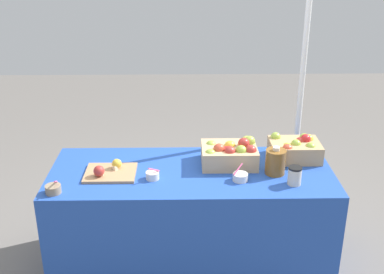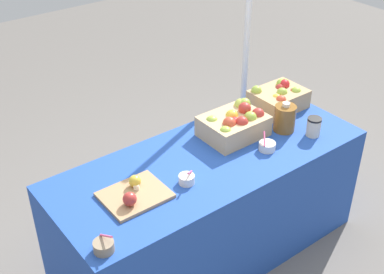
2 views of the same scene
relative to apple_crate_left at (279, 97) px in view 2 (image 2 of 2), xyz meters
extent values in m
plane|color=slate|center=(-0.74, -0.18, -0.82)|extent=(10.00, 10.00, 0.00)
cube|color=#234CAD|center=(-0.74, -0.18, -0.45)|extent=(1.90, 0.76, 0.74)
cube|color=tan|center=(-0.01, 0.00, -0.01)|extent=(0.35, 0.27, 0.12)
sphere|color=#99B742|center=(0.07, 0.05, 0.06)|extent=(0.07, 0.07, 0.07)
sphere|color=#D14C33|center=(-0.08, -0.09, 0.04)|extent=(0.07, 0.07, 0.07)
sphere|color=#B2332D|center=(0.04, 0.03, 0.04)|extent=(0.07, 0.07, 0.07)
sphere|color=#99B742|center=(0.09, -0.06, 0.04)|extent=(0.07, 0.07, 0.07)
sphere|color=red|center=(0.07, 0.03, 0.06)|extent=(0.07, 0.07, 0.07)
sphere|color=#99B742|center=(-0.01, -0.03, 0.04)|extent=(0.07, 0.07, 0.07)
sphere|color=#B2332D|center=(0.08, -0.05, 0.03)|extent=(0.07, 0.07, 0.07)
sphere|color=#99B742|center=(-0.13, 0.09, 0.05)|extent=(0.07, 0.07, 0.07)
sphere|color=gold|center=(0.10, 0.05, 0.05)|extent=(0.07, 0.07, 0.07)
sphere|color=gold|center=(-0.07, -0.04, 0.03)|extent=(0.07, 0.07, 0.07)
cube|color=tan|center=(-0.47, -0.08, -0.01)|extent=(0.38, 0.29, 0.13)
sphere|color=gold|center=(-0.47, -0.06, 0.05)|extent=(0.08, 0.08, 0.08)
sphere|color=#B2332D|center=(-0.34, -0.14, 0.05)|extent=(0.08, 0.08, 0.08)
sphere|color=#99B742|center=(-0.33, -0.01, 0.06)|extent=(0.08, 0.08, 0.08)
sphere|color=#99B742|center=(-0.61, -0.16, 0.03)|extent=(0.08, 0.08, 0.08)
sphere|color=#D14C33|center=(-0.55, -0.12, 0.06)|extent=(0.08, 0.08, 0.08)
sphere|color=#B2332D|center=(-0.38, -0.07, 0.07)|extent=(0.08, 0.08, 0.08)
sphere|color=#99B742|center=(-0.40, -0.15, 0.05)|extent=(0.08, 0.08, 0.08)
sphere|color=red|center=(-0.49, -0.11, 0.03)|extent=(0.08, 0.08, 0.08)
sphere|color=#B2C64C|center=(-0.35, 0.00, 0.06)|extent=(0.08, 0.08, 0.08)
sphere|color=#99B742|center=(-0.60, -0.02, 0.03)|extent=(0.08, 0.08, 0.08)
sphere|color=#B2332D|center=(-0.48, -0.16, 0.05)|extent=(0.08, 0.08, 0.08)
cube|color=tan|center=(-1.27, -0.22, -0.07)|extent=(0.33, 0.27, 0.02)
cube|color=beige|center=(-1.24, -0.19, -0.04)|extent=(0.04, 0.04, 0.03)
sphere|color=#B2332D|center=(-1.33, -0.28, -0.02)|extent=(0.07, 0.07, 0.07)
sphere|color=gold|center=(-1.23, -0.17, -0.03)|extent=(0.07, 0.07, 0.07)
cube|color=beige|center=(-1.32, -0.26, -0.04)|extent=(0.03, 0.03, 0.03)
cylinder|color=gray|center=(-1.59, -0.47, -0.05)|extent=(0.10, 0.10, 0.05)
cylinder|color=#EA598C|center=(-1.57, -0.46, 0.00)|extent=(0.02, 0.09, 0.05)
cylinder|color=silver|center=(-0.42, -0.32, -0.05)|extent=(0.10, 0.10, 0.05)
cylinder|color=#EA598C|center=(-0.44, -0.31, 0.00)|extent=(0.07, 0.08, 0.05)
cylinder|color=silver|center=(-0.99, -0.29, -0.05)|extent=(0.09, 0.09, 0.05)
cylinder|color=#EA598C|center=(-0.98, -0.30, 0.00)|extent=(0.07, 0.07, 0.05)
cylinder|color=brown|center=(-0.18, -0.23, 0.01)|extent=(0.13, 0.13, 0.17)
cylinder|color=silver|center=(-0.18, -0.23, 0.10)|extent=(0.05, 0.05, 0.02)
cylinder|color=beige|center=(-0.08, -0.38, -0.02)|extent=(0.09, 0.09, 0.11)
cylinder|color=black|center=(-0.08, -0.38, 0.04)|extent=(0.09, 0.09, 0.01)
cylinder|color=white|center=(0.12, 0.47, 0.20)|extent=(0.04, 0.04, 2.03)
camera|label=1|loc=(-0.78, -3.09, 1.41)|focal=45.49mm
camera|label=2|loc=(-2.29, -2.05, 1.61)|focal=48.05mm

